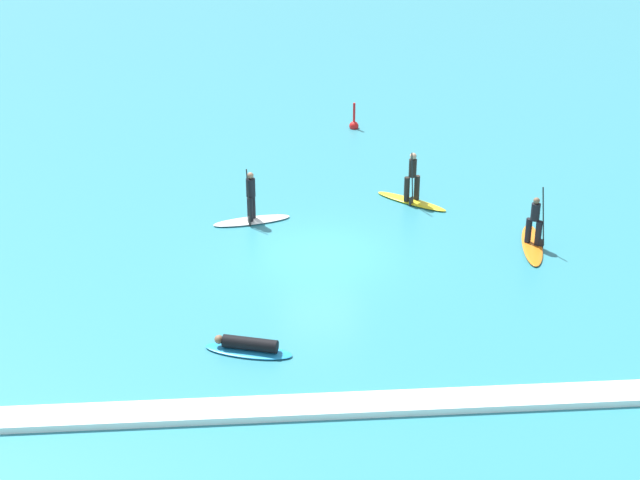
{
  "coord_description": "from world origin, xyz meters",
  "views": [
    {
      "loc": [
        -2.07,
        -27.97,
        13.52
      ],
      "look_at": [
        0.0,
        0.0,
        0.5
      ],
      "focal_mm": 53.53,
      "sensor_mm": 36.0,
      "label": 1
    }
  ],
  "objects_px": {
    "surfer_on_yellow_board": "(412,191)",
    "surfer_on_white_board": "(251,210)",
    "surfer_on_orange_board": "(533,236)",
    "marker_buoy": "(354,124)",
    "surfer_on_blue_board": "(248,347)"
  },
  "relations": [
    {
      "from": "surfer_on_orange_board",
      "to": "marker_buoy",
      "type": "height_order",
      "value": "surfer_on_orange_board"
    },
    {
      "from": "surfer_on_blue_board",
      "to": "surfer_on_yellow_board",
      "type": "bearing_deg",
      "value": -104.18
    },
    {
      "from": "marker_buoy",
      "to": "surfer_on_blue_board",
      "type": "bearing_deg",
      "value": -104.47
    },
    {
      "from": "surfer_on_yellow_board",
      "to": "marker_buoy",
      "type": "distance_m",
      "value": 8.9
    },
    {
      "from": "surfer_on_blue_board",
      "to": "surfer_on_white_board",
      "type": "height_order",
      "value": "surfer_on_white_board"
    },
    {
      "from": "surfer_on_blue_board",
      "to": "surfer_on_yellow_board",
      "type": "xyz_separation_m",
      "value": [
        6.04,
        10.02,
        0.3
      ]
    },
    {
      "from": "surfer_on_orange_board",
      "to": "surfer_on_yellow_board",
      "type": "bearing_deg",
      "value": -128.06
    },
    {
      "from": "surfer_on_blue_board",
      "to": "marker_buoy",
      "type": "xyz_separation_m",
      "value": [
        4.86,
        18.83,
        0.01
      ]
    },
    {
      "from": "surfer_on_white_board",
      "to": "marker_buoy",
      "type": "relative_size",
      "value": 2.21
    },
    {
      "from": "surfer_on_yellow_board",
      "to": "marker_buoy",
      "type": "relative_size",
      "value": 2.0
    },
    {
      "from": "surfer_on_blue_board",
      "to": "marker_buoy",
      "type": "height_order",
      "value": "marker_buoy"
    },
    {
      "from": "surfer_on_blue_board",
      "to": "marker_buoy",
      "type": "relative_size",
      "value": 1.97
    },
    {
      "from": "surfer_on_orange_board",
      "to": "marker_buoy",
      "type": "xyz_separation_m",
      "value": [
        -4.59,
        12.84,
        -0.18
      ]
    },
    {
      "from": "surfer_on_yellow_board",
      "to": "surfer_on_white_board",
      "type": "bearing_deg",
      "value": -124.8
    },
    {
      "from": "surfer_on_blue_board",
      "to": "surfer_on_orange_board",
      "type": "distance_m",
      "value": 11.19
    }
  ]
}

